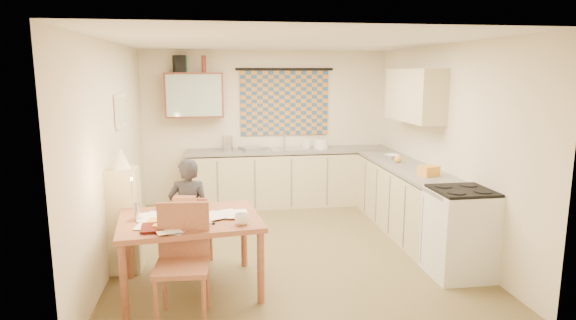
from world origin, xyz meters
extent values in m
cube|color=brown|center=(0.00, 0.00, -0.01)|extent=(4.00, 4.50, 0.02)
cube|color=white|center=(0.00, 0.00, 2.51)|extent=(4.00, 4.50, 0.02)
cube|color=beige|center=(0.00, 2.26, 1.25)|extent=(4.00, 0.02, 2.50)
cube|color=beige|center=(0.00, -2.26, 1.25)|extent=(4.00, 0.02, 2.50)
cube|color=beige|center=(-2.01, 0.00, 1.25)|extent=(0.02, 4.50, 2.50)
cube|color=beige|center=(2.01, 0.00, 1.25)|extent=(0.02, 4.50, 2.50)
cube|color=#2C5077|center=(0.30, 2.22, 1.65)|extent=(1.45, 0.03, 1.05)
cylinder|color=black|center=(0.30, 2.20, 2.20)|extent=(1.60, 0.04, 0.04)
cube|color=maroon|center=(-1.15, 2.08, 1.80)|extent=(0.90, 0.34, 0.70)
cube|color=#99B2A5|center=(-1.15, 1.91, 1.80)|extent=(0.84, 0.02, 0.64)
cube|color=tan|center=(1.83, 0.55, 1.85)|extent=(0.34, 1.30, 0.70)
cube|color=#F3EACE|center=(-1.97, 0.40, 1.70)|extent=(0.04, 0.50, 0.40)
cube|color=white|center=(-1.95, 0.40, 1.70)|extent=(0.01, 0.42, 0.32)
cube|color=tan|center=(0.33, 1.95, 0.43)|extent=(3.30, 0.60, 0.86)
cube|color=#63615D|center=(0.33, 1.95, 0.90)|extent=(3.30, 0.62, 0.04)
cube|color=tan|center=(1.70, 0.19, 0.43)|extent=(0.60, 2.95, 0.86)
cube|color=#63615D|center=(1.70, 0.19, 0.90)|extent=(0.62, 2.95, 0.04)
cube|color=white|center=(1.70, -1.10, 0.46)|extent=(0.62, 0.62, 0.92)
cube|color=black|center=(1.70, -1.10, 0.94)|extent=(0.58, 0.58, 0.03)
cube|color=silver|center=(0.31, 1.95, 0.88)|extent=(0.58, 0.49, 0.10)
cylinder|color=silver|center=(0.28, 2.13, 1.06)|extent=(0.04, 0.04, 0.28)
cube|color=silver|center=(-0.27, 1.95, 0.95)|extent=(0.44, 0.41, 0.06)
cylinder|color=silver|center=(-0.66, 1.95, 1.04)|extent=(0.24, 0.24, 0.24)
cylinder|color=white|center=(0.86, 1.95, 1.00)|extent=(0.31, 0.31, 0.16)
imported|color=white|center=(0.63, 2.00, 1.02)|extent=(0.15, 0.15, 0.19)
imported|color=white|center=(1.70, 0.96, 0.95)|extent=(0.36, 0.36, 0.05)
cube|color=gold|center=(1.70, -0.28, 0.98)|extent=(0.26, 0.22, 0.12)
sphere|color=gold|center=(1.65, 0.59, 0.97)|extent=(0.10, 0.10, 0.10)
cube|color=black|center=(-1.37, 2.08, 2.28)|extent=(0.21, 0.24, 0.26)
cylinder|color=#195926|center=(-1.28, 2.08, 2.28)|extent=(0.09, 0.09, 0.26)
cylinder|color=maroon|center=(-0.99, 2.08, 2.28)|extent=(0.09, 0.09, 0.26)
cube|color=brown|center=(-1.11, -1.03, 0.72)|extent=(1.45, 1.17, 0.05)
cube|color=brown|center=(-1.11, -0.43, 0.40)|extent=(0.42, 0.42, 0.04)
cube|color=brown|center=(-1.13, -0.60, 0.63)|extent=(0.38, 0.09, 0.41)
cube|color=brown|center=(-1.16, -1.63, 0.49)|extent=(0.49, 0.49, 0.04)
cube|color=brown|center=(-1.15, -1.43, 0.77)|extent=(0.46, 0.07, 0.50)
imported|color=black|center=(-1.15, -0.46, 0.62)|extent=(0.53, 0.41, 1.25)
cube|color=tan|center=(-1.84, -0.44, 0.58)|extent=(0.32, 0.30, 1.15)
cone|color=#F3EACE|center=(-1.84, -0.44, 1.26)|extent=(0.20, 0.20, 0.22)
cube|color=brown|center=(-1.17, -0.81, 0.83)|extent=(0.24, 0.15, 0.16)
imported|color=white|center=(-0.62, -1.31, 0.80)|extent=(0.21, 0.21, 0.11)
imported|color=maroon|center=(-1.53, -1.34, 0.76)|extent=(0.25, 0.31, 0.03)
imported|color=gold|center=(-1.51, -1.15, 0.76)|extent=(0.28, 0.33, 0.02)
cube|color=gold|center=(-1.37, -1.33, 0.77)|extent=(0.13, 0.10, 0.04)
cube|color=black|center=(-0.94, -1.28, 0.76)|extent=(0.14, 0.10, 0.02)
cylinder|color=silver|center=(-1.62, -1.02, 0.84)|extent=(0.07, 0.07, 0.18)
cylinder|color=white|center=(-1.64, -1.05, 1.04)|extent=(0.03, 0.03, 0.22)
sphere|color=#FFCC66|center=(-1.64, -1.04, 1.16)|extent=(0.02, 0.02, 0.02)
cube|color=white|center=(-1.23, -1.16, 0.75)|extent=(0.35, 0.36, 0.00)
cube|color=white|center=(-1.27, -1.19, 0.75)|extent=(0.31, 0.35, 0.00)
cube|color=white|center=(-1.22, -1.38, 0.75)|extent=(0.30, 0.35, 0.00)
cube|color=white|center=(-0.98, -1.16, 0.76)|extent=(0.25, 0.32, 0.00)
cube|color=white|center=(-1.40, -0.90, 0.76)|extent=(0.25, 0.32, 0.00)
cube|color=white|center=(-1.48, -1.22, 0.76)|extent=(0.25, 0.33, 0.00)
cube|color=white|center=(-1.46, -1.02, 0.76)|extent=(0.25, 0.33, 0.00)
cube|color=white|center=(-0.74, -0.98, 0.76)|extent=(0.31, 0.35, 0.00)
cube|color=white|center=(-1.53, -0.97, 0.76)|extent=(0.26, 0.33, 0.00)
cube|color=white|center=(-1.19, -1.04, 0.77)|extent=(0.29, 0.35, 0.00)
cube|color=white|center=(-1.36, -1.18, 0.77)|extent=(0.33, 0.36, 0.00)
cube|color=white|center=(-1.05, -1.20, 0.77)|extent=(0.32, 0.36, 0.00)
cube|color=white|center=(-0.90, -1.05, 0.77)|extent=(0.32, 0.36, 0.00)
cube|color=white|center=(-0.65, -1.03, 0.77)|extent=(0.22, 0.31, 0.00)
cube|color=white|center=(-1.11, -1.10, 0.77)|extent=(0.32, 0.36, 0.00)
cube|color=white|center=(-1.30, -1.41, 0.77)|extent=(0.29, 0.34, 0.00)
camera|label=1|loc=(-0.84, -5.65, 2.16)|focal=30.00mm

